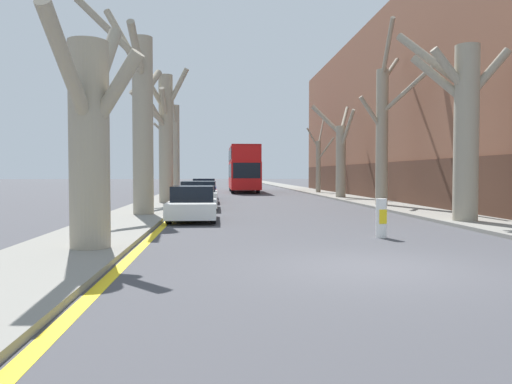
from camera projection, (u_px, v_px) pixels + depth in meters
The scene contains 19 objects.
ground_plane at pixel (373, 268), 9.37m from camera, with size 300.00×300.00×0.00m, color #424247.
sidewalk_left at pixel (189, 188), 58.70m from camera, with size 2.67×120.00×0.12m, color gray.
sidewalk_right at pixel (294, 188), 59.67m from camera, with size 2.67×120.00×0.12m, color gray.
building_facade_right at pixel (428, 114), 36.60m from camera, with size 10.08×42.22×12.33m.
kerb_line_stripe at pixel (202, 188), 58.81m from camera, with size 0.24×120.00×0.01m, color yellow.
street_tree_left_0 at pixel (90, 134), 10.99m from camera, with size 2.06×3.79×5.30m.
street_tree_left_1 at pixel (141, 115), 20.16m from camera, with size 3.16×3.96×8.63m.
street_tree_left_2 at pixel (164, 132), 28.32m from camera, with size 3.23×2.50×8.36m.
street_tree_left_3 at pixel (175, 146), 37.42m from camera, with size 1.94×2.06×8.91m.
street_tree_right_0 at pixel (463, 124), 17.43m from camera, with size 3.20×2.86×7.16m.
street_tree_right_1 at pixel (383, 129), 26.19m from camera, with size 3.12×4.60×9.25m.
street_tree_right_2 at pixel (340, 153), 34.97m from camera, with size 3.18×4.31×6.78m.
street_tree_right_3 at pixel (319, 162), 43.89m from camera, with size 2.16×3.82×6.85m.
double_decker_bus at pixel (244, 167), 47.32m from camera, with size 2.62×10.49×4.28m.
parked_car_0 at pixel (193, 204), 18.76m from camera, with size 1.77×3.92×1.30m.
parked_car_1 at pixel (199, 196), 24.60m from camera, with size 1.85×4.27×1.39m.
parked_car_2 at pixel (202, 193), 30.00m from camera, with size 1.87×3.90×1.32m.
parked_car_3 at pixel (204, 189), 34.98m from camera, with size 1.70×3.91×1.41m.
traffic_bollard at pixel (381, 218), 13.75m from camera, with size 0.30×0.31×1.08m.
Camera 1 is at (-2.91, -9.11, 1.78)m, focal length 35.00 mm.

